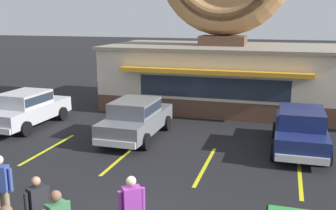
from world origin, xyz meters
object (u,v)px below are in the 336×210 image
(car_navy, at_px, (300,128))
(pedestrian_hooded_kid, at_px, (38,207))
(car_silver, at_px, (27,108))
(car_grey, at_px, (136,117))
(pedestrian_beanie_man, at_px, (1,186))
(pedestrian_clipboard_woman, at_px, (132,208))

(car_navy, height_order, pedestrian_hooded_kid, car_navy)
(car_navy, bearing_deg, car_silver, -179.84)
(car_grey, height_order, car_silver, same)
(pedestrian_beanie_man, bearing_deg, pedestrian_clipboard_woman, -0.79)
(car_silver, bearing_deg, car_grey, -2.20)
(pedestrian_clipboard_woman, bearing_deg, car_silver, 136.82)
(car_navy, distance_m, pedestrian_beanie_man, 10.27)
(pedestrian_hooded_kid, bearing_deg, car_silver, 127.06)
(car_silver, bearing_deg, pedestrian_clipboard_woman, -43.18)
(car_navy, relative_size, pedestrian_hooded_kid, 2.92)
(car_navy, height_order, car_silver, same)
(pedestrian_beanie_man, bearing_deg, car_silver, 122.09)
(car_silver, height_order, pedestrian_clipboard_woman, pedestrian_clipboard_woman)
(pedestrian_clipboard_woman, bearing_deg, pedestrian_beanie_man, 179.21)
(car_grey, distance_m, car_silver, 5.33)
(car_navy, height_order, pedestrian_beanie_man, pedestrian_beanie_man)
(car_grey, relative_size, car_silver, 0.99)
(car_grey, bearing_deg, pedestrian_hooded_kid, -84.69)
(pedestrian_clipboard_woman, xyz_separation_m, pedestrian_beanie_man, (-3.34, 0.05, 0.06))
(pedestrian_beanie_man, bearing_deg, pedestrian_hooded_kid, -20.52)
(car_silver, xyz_separation_m, pedestrian_hooded_kid, (6.05, -8.00, -0.01))
(pedestrian_hooded_kid, bearing_deg, pedestrian_beanie_man, 159.48)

